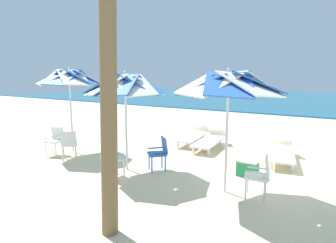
% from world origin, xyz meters
% --- Properties ---
extents(ground_plane, '(80.00, 80.00, 0.00)m').
position_xyz_m(ground_plane, '(0.00, 0.00, 0.00)').
color(ground_plane, beige).
extents(surf_foam, '(80.00, 0.70, 0.01)m').
position_xyz_m(surf_foam, '(0.00, 10.67, 0.01)').
color(surf_foam, white).
rests_on(surf_foam, ground).
extents(beach_umbrella_0, '(2.24, 2.24, 2.58)m').
position_xyz_m(beach_umbrella_0, '(-0.81, -2.47, 2.25)').
color(beach_umbrella_0, silver).
rests_on(beach_umbrella_0, ground).
extents(plastic_chair_0, '(0.54, 0.52, 0.87)m').
position_xyz_m(plastic_chair_0, '(-0.13, -2.35, 0.50)').
color(plastic_chair_0, white).
rests_on(plastic_chair_0, ground).
extents(beach_umbrella_1, '(2.09, 2.09, 2.56)m').
position_xyz_m(beach_umbrella_1, '(-3.51, -2.56, 2.19)').
color(beach_umbrella_1, silver).
rests_on(beach_umbrella_1, ground).
extents(plastic_chair_1, '(0.63, 0.63, 0.87)m').
position_xyz_m(plastic_chair_1, '(-2.77, -2.12, 0.50)').
color(plastic_chair_1, blue).
rests_on(plastic_chair_1, ground).
extents(plastic_chair_2, '(0.52, 0.50, 0.87)m').
position_xyz_m(plastic_chair_2, '(-3.47, -3.14, 0.50)').
color(plastic_chair_2, white).
rests_on(plastic_chair_2, ground).
extents(beach_umbrella_2, '(2.03, 2.03, 2.74)m').
position_xyz_m(beach_umbrella_2, '(-6.29, -2.18, 2.38)').
color(beach_umbrella_2, silver).
rests_on(beach_umbrella_2, ground).
extents(plastic_chair_3, '(0.63, 0.63, 0.87)m').
position_xyz_m(plastic_chair_3, '(-5.53, -2.86, 0.50)').
color(plastic_chair_3, white).
rests_on(plastic_chair_3, ground).
extents(plastic_chair_4, '(0.57, 0.59, 0.87)m').
position_xyz_m(plastic_chair_4, '(-6.38, -2.75, 0.50)').
color(plastic_chair_4, white).
rests_on(plastic_chair_4, ground).
extents(sun_lounger_1, '(1.09, 2.23, 0.62)m').
position_xyz_m(sun_lounger_1, '(-0.31, 0.48, 0.28)').
color(sun_lounger_1, white).
rests_on(sun_lounger_1, ground).
extents(sun_lounger_2, '(0.90, 2.21, 0.62)m').
position_xyz_m(sun_lounger_2, '(-2.70, 0.69, 0.28)').
color(sun_lounger_2, white).
rests_on(sun_lounger_2, ground).
extents(sun_lounger_3, '(0.97, 2.22, 0.62)m').
position_xyz_m(sun_lounger_3, '(-3.56, 1.05, 0.28)').
color(sun_lounger_3, white).
rests_on(sun_lounger_3, ground).
extents(cooler_box, '(0.50, 0.34, 0.40)m').
position_xyz_m(cooler_box, '(-0.73, -1.26, 0.20)').
color(cooler_box, '#238C4C').
rests_on(cooler_box, ground).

